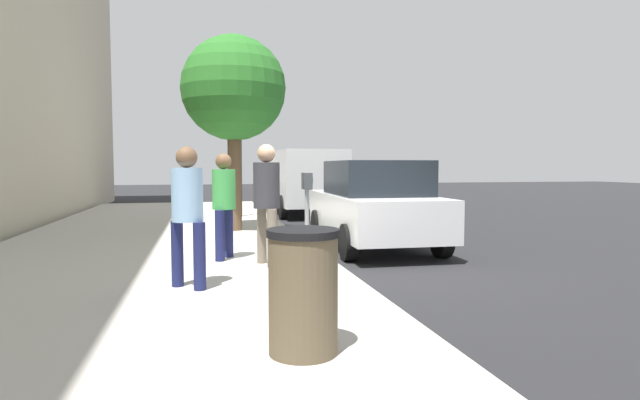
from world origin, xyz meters
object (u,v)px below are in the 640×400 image
object	(u,v)px
parked_sedan_near	(374,204)
street_tree	(234,90)
parking_meter	(307,198)
traffic_signal	(243,136)
trash_bin	(303,291)
parking_officer	(224,198)
parked_van_far	(303,178)
pedestrian_at_meter	(267,193)
pedestrian_bystander	(187,205)

from	to	relation	value
parked_sedan_near	street_tree	xyz separation A→B (m)	(2.31, 2.66, 2.54)
parking_meter	traffic_signal	bearing A→B (deg)	2.94
traffic_signal	trash_bin	bearing A→B (deg)	177.99
street_tree	trash_bin	distance (m)	8.71
parking_officer	parked_van_far	bearing A→B (deg)	96.25
parking_meter	traffic_signal	xyz separation A→B (m)	(7.79, 0.40, 1.41)
traffic_signal	pedestrian_at_meter	bearing A→B (deg)	178.20
parking_meter	pedestrian_bystander	bearing A→B (deg)	127.85
parking_officer	traffic_signal	world-z (taller)	traffic_signal
pedestrian_at_meter	parking_officer	bearing A→B (deg)	116.50
pedestrian_bystander	parking_officer	bearing A→B (deg)	29.23
parking_meter	trash_bin	size ratio (longest dim) A/B	1.40
pedestrian_bystander	street_tree	xyz separation A→B (m)	(5.76, -0.92, 2.26)
pedestrian_at_meter	parking_officer	size ratio (longest dim) A/B	1.07
parking_meter	parked_sedan_near	distance (m)	2.75
parking_meter	street_tree	world-z (taller)	street_tree
pedestrian_at_meter	street_tree	world-z (taller)	street_tree
pedestrian_bystander	parking_officer	distance (m)	2.01
pedestrian_at_meter	pedestrian_bystander	world-z (taller)	pedestrian_at_meter
parking_officer	trash_bin	xyz separation A→B (m)	(-4.44, -0.45, -0.50)
parking_meter	parked_van_far	bearing A→B (deg)	-10.50
parked_van_far	parking_officer	bearing A→B (deg)	161.50
traffic_signal	parked_van_far	bearing A→B (deg)	-48.84
parked_van_far	trash_bin	size ratio (longest dim) A/B	5.16
parked_sedan_near	trash_bin	bearing A→B (deg)	156.34
pedestrian_at_meter	traffic_signal	xyz separation A→B (m)	(7.89, -0.25, 1.33)
traffic_signal	trash_bin	size ratio (longest dim) A/B	3.56
pedestrian_at_meter	parking_meter	bearing A→B (deg)	-7.16
pedestrian_at_meter	trash_bin	world-z (taller)	pedestrian_at_meter
pedestrian_bystander	trash_bin	size ratio (longest dim) A/B	1.73
parking_meter	traffic_signal	size ratio (longest dim) A/B	0.39
traffic_signal	pedestrian_bystander	bearing A→B (deg)	171.46
pedestrian_bystander	parked_sedan_near	distance (m)	4.98
pedestrian_at_meter	street_tree	size ratio (longest dim) A/B	0.41
parking_meter	parking_officer	bearing A→B (deg)	65.92
parking_meter	pedestrian_bystander	distance (m)	2.25
pedestrian_at_meter	street_tree	xyz separation A→B (m)	(4.48, 0.21, 2.19)
parked_van_far	parking_meter	bearing A→B (deg)	169.50
street_tree	traffic_signal	bearing A→B (deg)	-7.68
parking_meter	pedestrian_at_meter	xyz separation A→B (m)	(-0.10, 0.65, 0.08)
trash_bin	parking_meter	bearing A→B (deg)	-11.77
pedestrian_at_meter	parked_sedan_near	size ratio (longest dim) A/B	0.41
parking_meter	pedestrian_at_meter	world-z (taller)	pedestrian_at_meter
parked_van_far	pedestrian_at_meter	bearing A→B (deg)	166.00
trash_bin	parked_van_far	bearing A→B (deg)	-10.87
parking_officer	parked_sedan_near	bearing A→B (deg)	50.95
parking_meter	traffic_signal	distance (m)	7.92
parked_van_far	street_tree	xyz separation A→B (m)	(-5.33, 2.66, 2.18)
parked_van_far	street_tree	distance (m)	6.35
trash_bin	pedestrian_bystander	bearing A→B (deg)	21.14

